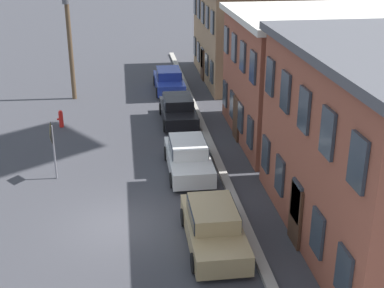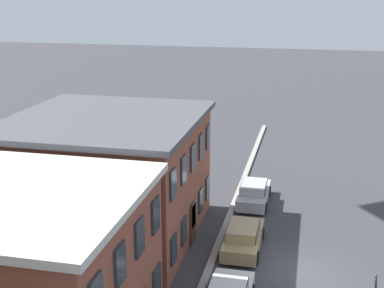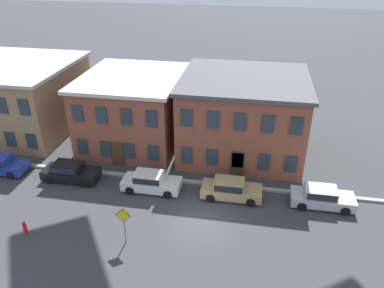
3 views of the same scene
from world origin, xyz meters
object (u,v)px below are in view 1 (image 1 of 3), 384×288
at_px(car_tan, 213,225).
at_px(car_white, 188,156).
at_px(car_black, 178,109).
at_px(utility_pole, 68,26).
at_px(car_blue, 169,80).
at_px(caution_sign, 53,141).
at_px(fire_hydrant, 61,119).

bearing_deg(car_tan, car_white, -178.82).
height_order(car_black, utility_pole, utility_pole).
bearing_deg(car_white, car_black, 177.88).
bearing_deg(car_black, car_blue, 179.65).
height_order(car_white, utility_pole, utility_pole).
relative_size(car_blue, utility_pole, 0.53).
distance_m(car_blue, caution_sign, 14.29).
height_order(car_black, car_white, same).
relative_size(car_blue, caution_sign, 1.67).
xyz_separation_m(car_tan, fire_hydrant, (-12.61, -6.32, -0.27)).
distance_m(car_blue, car_white, 12.88).
bearing_deg(car_black, car_white, -2.12).
height_order(car_blue, utility_pole, utility_pole).
distance_m(caution_sign, utility_pole, 12.13).
distance_m(car_black, caution_sign, 9.05).
distance_m(car_white, caution_sign, 5.89).
xyz_separation_m(caution_sign, fire_hydrant, (-6.60, -0.39, -1.29)).
distance_m(utility_pole, fire_hydrant, 6.65).
xyz_separation_m(car_white, car_tan, (6.02, 0.12, 0.00)).
height_order(car_blue, caution_sign, caution_sign).
xyz_separation_m(car_tan, utility_pole, (-17.80, -6.00, 3.89)).
bearing_deg(car_white, caution_sign, -89.92).
relative_size(caution_sign, fire_hydrant, 2.75).
relative_size(car_white, car_tan, 1.00).
bearing_deg(car_blue, car_tan, -0.49).
distance_m(car_black, utility_pole, 8.88).
xyz_separation_m(caution_sign, utility_pole, (-11.79, -0.07, 2.87)).
height_order(car_white, caution_sign, caution_sign).
bearing_deg(car_black, utility_pole, -129.99).
height_order(car_blue, car_black, same).
bearing_deg(car_blue, car_black, -0.35).
xyz_separation_m(car_blue, car_black, (6.24, -0.04, 0.00)).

